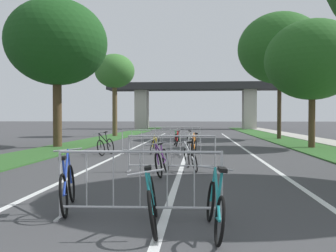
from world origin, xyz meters
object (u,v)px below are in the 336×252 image
at_px(tree_right_maple_mid, 312,60).
at_px(bicycle_orange_3, 193,146).
at_px(tree_right_pine_near, 280,49).
at_px(crowd_barrier_third, 151,142).
at_px(bicycle_black_6, 106,146).
at_px(bicycle_silver_9, 190,158).
at_px(crowd_barrier_fourth, 178,136).
at_px(bicycle_teal_0, 152,202).
at_px(bicycle_green_2, 178,139).
at_px(bicycle_red_8, 177,140).
at_px(bicycle_yellow_5, 155,145).
at_px(crowd_barrier_nearest, 140,185).
at_px(bicycle_purple_1, 162,161).
at_px(bicycle_blue_4, 68,186).
at_px(bicycle_white_7, 188,144).
at_px(tree_left_oak_mid, 115,72).
at_px(bicycle_teal_10, 215,207).
at_px(tree_left_oak_near, 57,43).
at_px(crowd_barrier_second, 172,154).

height_order(tree_right_maple_mid, bicycle_orange_3, tree_right_maple_mid).
height_order(tree_right_pine_near, crowd_barrier_third, tree_right_pine_near).
height_order(tree_right_pine_near, bicycle_black_6, tree_right_pine_near).
bearing_deg(bicycle_silver_9, crowd_barrier_fourth, 82.31).
bearing_deg(bicycle_teal_0, bicycle_green_2, -94.71).
bearing_deg(bicycle_red_8, bicycle_black_6, -128.37).
relative_size(bicycle_green_2, bicycle_silver_9, 1.00).
bearing_deg(bicycle_yellow_5, bicycle_orange_3, 152.69).
bearing_deg(crowd_barrier_third, bicycle_yellow_5, 81.58).
bearing_deg(crowd_barrier_nearest, crowd_barrier_third, 96.57).
distance_m(bicycle_purple_1, bicycle_green_2, 10.68).
distance_m(bicycle_orange_3, bicycle_blue_4, 8.95).
xyz_separation_m(bicycle_black_6, bicycle_white_7, (3.42, 0.90, 0.02)).
bearing_deg(bicycle_teal_0, crowd_barrier_third, -89.00).
bearing_deg(bicycle_white_7, tree_left_oak_mid, -75.73).
distance_m(tree_left_oak_mid, crowd_barrier_nearest, 25.17).
bearing_deg(bicycle_teal_10, tree_right_maple_mid, 64.61).
bearing_deg(bicycle_teal_0, bicycle_silver_9, -100.69).
relative_size(tree_left_oak_near, crowd_barrier_second, 3.01).
xyz_separation_m(bicycle_orange_3, bicycle_white_7, (-0.21, 1.00, 0.01)).
distance_m(crowd_barrier_second, bicycle_white_7, 5.39).
bearing_deg(tree_right_pine_near, tree_right_maple_mid, -90.49).
bearing_deg(tree_right_maple_mid, bicycle_black_6, -156.96).
distance_m(tree_left_oak_near, bicycle_black_6, 7.10).
distance_m(crowd_barrier_second, bicycle_teal_10, 5.49).
bearing_deg(tree_right_maple_mid, bicycle_white_7, -152.74).
bearing_deg(crowd_barrier_fourth, bicycle_teal_10, -84.75).
bearing_deg(tree_left_oak_mid, crowd_barrier_fourth, -58.65).
bearing_deg(bicycle_teal_0, bicycle_white_7, -97.81).
relative_size(tree_right_pine_near, bicycle_teal_0, 5.26).
distance_m(tree_left_oak_mid, bicycle_teal_0, 25.63).
distance_m(bicycle_white_7, bicycle_teal_10, 10.79).
bearing_deg(bicycle_teal_10, bicycle_red_8, 91.63).
relative_size(crowd_barrier_third, bicycle_teal_0, 1.48).
xyz_separation_m(crowd_barrier_third, crowd_barrier_fourth, (0.84, 4.84, 0.00)).
height_order(bicycle_green_2, bicycle_silver_9, bicycle_green_2).
distance_m(bicycle_yellow_5, bicycle_silver_9, 5.24).
bearing_deg(crowd_barrier_fourth, bicycle_purple_1, -89.02).
relative_size(crowd_barrier_second, bicycle_teal_10, 1.54).
bearing_deg(crowd_barrier_fourth, tree_left_oak_mid, 121.35).
xyz_separation_m(crowd_barrier_third, bicycle_yellow_5, (0.08, 0.57, -0.17)).
xyz_separation_m(tree_left_oak_near, bicycle_teal_10, (7.57, -13.41, -5.09)).
bearing_deg(bicycle_purple_1, bicycle_teal_10, 108.57).
distance_m(crowd_barrier_nearest, bicycle_orange_3, 9.24).
bearing_deg(crowd_barrier_third, bicycle_black_6, -168.81).
bearing_deg(bicycle_silver_9, tree_left_oak_near, 119.80).
relative_size(bicycle_teal_0, bicycle_white_7, 1.02).
height_order(bicycle_white_7, bicycle_red_8, bicycle_white_7).
bearing_deg(crowd_barrier_fourth, bicycle_orange_3, -80.02).
relative_size(tree_left_oak_mid, bicycle_white_7, 4.03).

